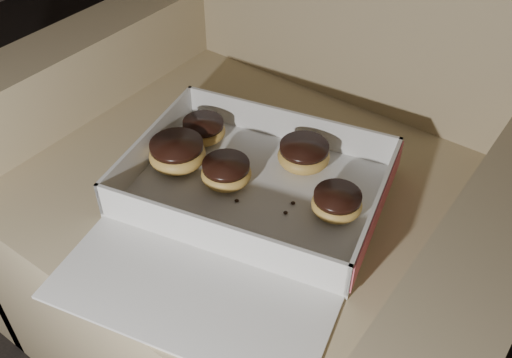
{
  "coord_description": "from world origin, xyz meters",
  "views": [
    {
      "loc": [
        0.23,
        0.14,
        1.03
      ],
      "look_at": [
        -0.16,
        0.67,
        0.44
      ],
      "focal_mm": 40.0,
      "sensor_mm": 36.0,
      "label": 1
    }
  ],
  "objects": [
    {
      "name": "crumb_c",
      "position": [
        -0.09,
        0.68,
        0.43
      ],
      "size": [
        0.01,
        0.01,
        0.0
      ],
      "primitive_type": "ellipsoid",
      "color": "black",
      "rests_on": "bakery_box"
    },
    {
      "name": "crumb_b",
      "position": [
        -0.21,
        0.64,
        0.43
      ],
      "size": [
        0.01,
        0.01,
        0.0
      ],
      "primitive_type": "ellipsoid",
      "color": "black",
      "rests_on": "bakery_box"
    },
    {
      "name": "donut_a",
      "position": [
        -0.3,
        0.64,
        0.45
      ],
      "size": [
        0.09,
        0.09,
        0.05
      ],
      "color": "gold",
      "rests_on": "bakery_box"
    },
    {
      "name": "crumb_d",
      "position": [
        -0.17,
        0.63,
        0.43
      ],
      "size": [
        0.01,
        0.01,
        0.0
      ],
      "primitive_type": "ellipsoid",
      "color": "black",
      "rests_on": "bakery_box"
    },
    {
      "name": "donut_c",
      "position": [
        -0.31,
        0.72,
        0.44
      ],
      "size": [
        0.08,
        0.08,
        0.04
      ],
      "color": "gold",
      "rests_on": "bakery_box"
    },
    {
      "name": "donut_b",
      "position": [
        -0.13,
        0.76,
        0.45
      ],
      "size": [
        0.09,
        0.09,
        0.04
      ],
      "color": "gold",
      "rests_on": "bakery_box"
    },
    {
      "name": "armchair",
      "position": [
        -0.19,
        0.77,
        0.29
      ],
      "size": [
        0.89,
        0.75,
        0.93
      ],
      "color": "tan",
      "rests_on": "floor"
    },
    {
      "name": "donut_e",
      "position": [
        -0.03,
        0.7,
        0.45
      ],
      "size": [
        0.08,
        0.08,
        0.04
      ],
      "color": "gold",
      "rests_on": "bakery_box"
    },
    {
      "name": "crumb_a",
      "position": [
        -0.09,
        0.65,
        0.43
      ],
      "size": [
        0.01,
        0.01,
        0.0
      ],
      "primitive_type": "ellipsoid",
      "color": "black",
      "rests_on": "bakery_box"
    },
    {
      "name": "bakery_box",
      "position": [
        -0.15,
        0.63,
        0.43
      ],
      "size": [
        0.47,
        0.53,
        0.07
      ],
      "rotation": [
        0.0,
        0.0,
        0.22
      ],
      "color": "silver",
      "rests_on": "armchair"
    },
    {
      "name": "donut_d",
      "position": [
        -0.21,
        0.66,
        0.45
      ],
      "size": [
        0.08,
        0.08,
        0.04
      ],
      "color": "gold",
      "rests_on": "bakery_box"
    }
  ]
}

